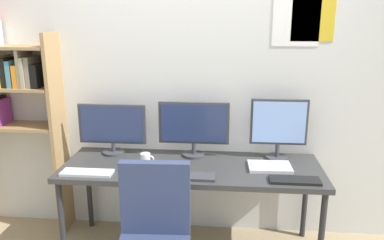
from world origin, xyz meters
name	(u,v)px	position (x,y,z in m)	size (l,w,h in m)	color
wall_back	(196,84)	(0.00, 1.02, 1.30)	(4.39, 0.11, 2.60)	silver
desk	(191,172)	(0.00, 0.60, 0.69)	(1.99, 0.68, 0.74)	#333333
bookshelf	(2,94)	(-1.60, 0.83, 1.23)	(0.83, 0.28, 1.91)	#9E7A4C
monitor_left	(112,127)	(-0.67, 0.81, 0.97)	(0.56, 0.18, 0.42)	#38383D
monitor_center	(194,126)	(0.00, 0.81, 0.99)	(0.57, 0.18, 0.45)	#38383D
monitor_right	(279,126)	(0.67, 0.81, 1.01)	(0.45, 0.18, 0.49)	#38383D
keyboard_left	(87,173)	(-0.74, 0.37, 0.75)	(0.37, 0.13, 0.02)	silver
keyboard_center	(188,176)	(0.00, 0.37, 0.75)	(0.38, 0.13, 0.02)	#38383D
keyboard_right	(295,180)	(0.74, 0.37, 0.75)	(0.35, 0.13, 0.02)	black
computer_mouse	(134,170)	(-0.41, 0.44, 0.76)	(0.06, 0.10, 0.03)	silver
laptop_closed	(270,167)	(0.59, 0.60, 0.75)	(0.32, 0.22, 0.02)	silver
coffee_mug	(146,159)	(-0.35, 0.59, 0.79)	(0.11, 0.08, 0.09)	white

